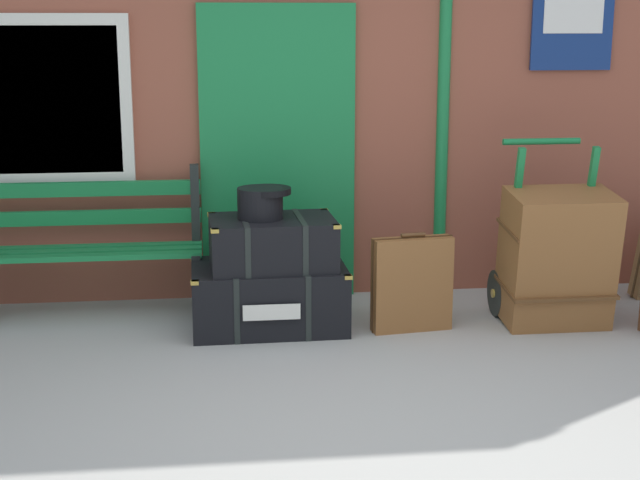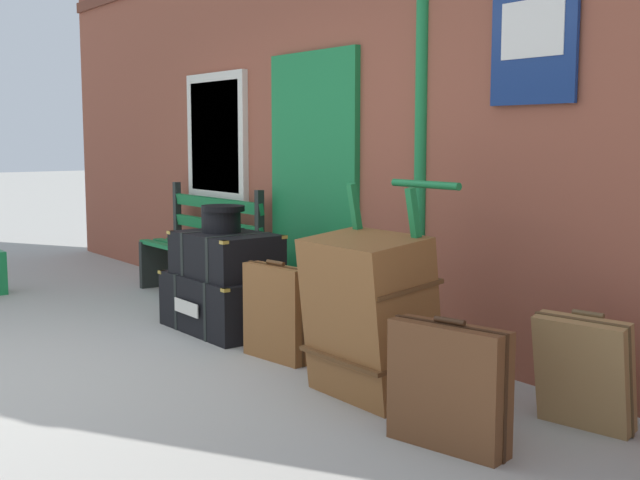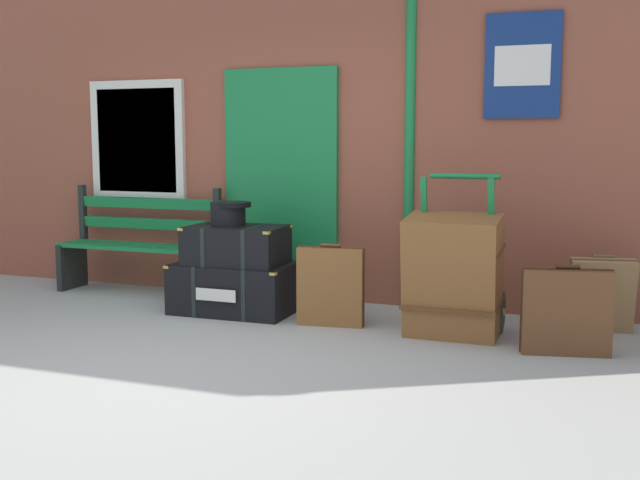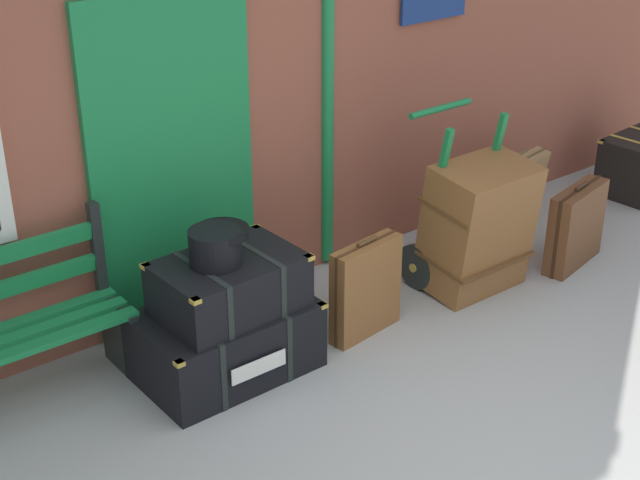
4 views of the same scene
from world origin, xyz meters
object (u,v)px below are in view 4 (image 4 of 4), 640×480
object	(u,v)px
suitcase_brown	(520,189)
steamer_trunk_middle	(229,285)
suitcase_charcoal	(576,227)
suitcase_oxblood	(366,289)
steamer_trunk_base	(226,340)
large_brown_trunk	(478,227)
porters_trolley	(457,243)
round_hatbox	(216,244)

from	to	relation	value
suitcase_brown	steamer_trunk_middle	bearing A→B (deg)	-172.76
suitcase_charcoal	suitcase_oxblood	size ratio (longest dim) A/B	0.95
suitcase_oxblood	steamer_trunk_base	bearing A→B (deg)	169.81
large_brown_trunk	suitcase_oxblood	bearing A→B (deg)	179.36
porters_trolley	suitcase_brown	distance (m)	1.09
porters_trolley	suitcase_oxblood	bearing A→B (deg)	-170.41
porters_trolley	suitcase_oxblood	xyz separation A→B (m)	(-0.97, -0.16, 0.04)
large_brown_trunk	suitcase_brown	size ratio (longest dim) A/B	1.54
steamer_trunk_base	suitcase_oxblood	bearing A→B (deg)	-10.19
suitcase_charcoal	steamer_trunk_base	bearing A→B (deg)	172.24
steamer_trunk_middle	large_brown_trunk	world-z (taller)	large_brown_trunk
steamer_trunk_base	steamer_trunk_middle	size ratio (longest dim) A/B	1.23
steamer_trunk_middle	suitcase_charcoal	size ratio (longest dim) A/B	1.33
round_hatbox	suitcase_charcoal	xyz separation A→B (m)	(2.75, -0.35, -0.56)
suitcase_charcoal	suitcase_oxblood	bearing A→B (deg)	173.51
steamer_trunk_middle	large_brown_trunk	size ratio (longest dim) A/B	0.90
steamer_trunk_base	large_brown_trunk	size ratio (longest dim) A/B	1.11
porters_trolley	suitcase_brown	bearing A→B (deg)	18.58
suitcase_oxblood	porters_trolley	bearing A→B (deg)	9.59
steamer_trunk_middle	large_brown_trunk	xyz separation A→B (m)	(1.86, -0.15, -0.12)
steamer_trunk_middle	round_hatbox	bearing A→B (deg)	176.19
large_brown_trunk	suitcase_brown	xyz separation A→B (m)	(1.04, 0.52, -0.17)
round_hatbox	steamer_trunk_base	bearing A→B (deg)	23.89
steamer_trunk_middle	large_brown_trunk	distance (m)	1.87
porters_trolley	suitcase_charcoal	xyz separation A→B (m)	(0.82, -0.37, 0.02)
steamer_trunk_middle	porters_trolley	size ratio (longest dim) A/B	0.69
steamer_trunk_middle	porters_trolley	bearing A→B (deg)	0.61
steamer_trunk_base	suitcase_charcoal	size ratio (longest dim) A/B	1.63
steamer_trunk_middle	suitcase_charcoal	xyz separation A→B (m)	(2.68, -0.35, -0.29)
large_brown_trunk	suitcase_oxblood	xyz separation A→B (m)	(-0.97, 0.01, -0.15)
round_hatbox	large_brown_trunk	world-z (taller)	round_hatbox
round_hatbox	large_brown_trunk	xyz separation A→B (m)	(1.93, -0.16, -0.39)
suitcase_brown	suitcase_charcoal	bearing A→B (deg)	-107.12
suitcase_charcoal	suitcase_oxblood	xyz separation A→B (m)	(-1.78, 0.20, 0.02)
steamer_trunk_middle	suitcase_oxblood	world-z (taller)	steamer_trunk_middle
round_hatbox	large_brown_trunk	bearing A→B (deg)	-4.70
steamer_trunk_base	suitcase_brown	world-z (taller)	suitcase_brown
suitcase_oxblood	suitcase_charcoal	bearing A→B (deg)	-6.49
steamer_trunk_middle	porters_trolley	distance (m)	1.89
steamer_trunk_base	porters_trolley	world-z (taller)	porters_trolley
steamer_trunk_middle	suitcase_charcoal	world-z (taller)	steamer_trunk_middle
round_hatbox	suitcase_charcoal	bearing A→B (deg)	-7.28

